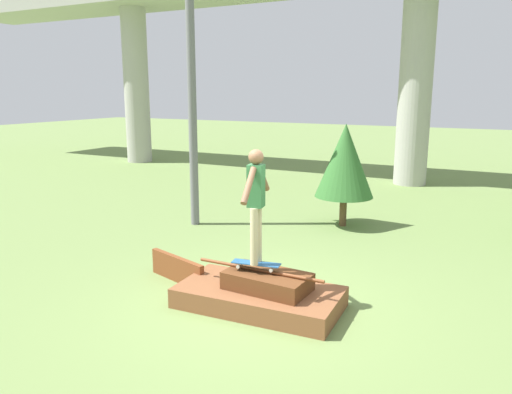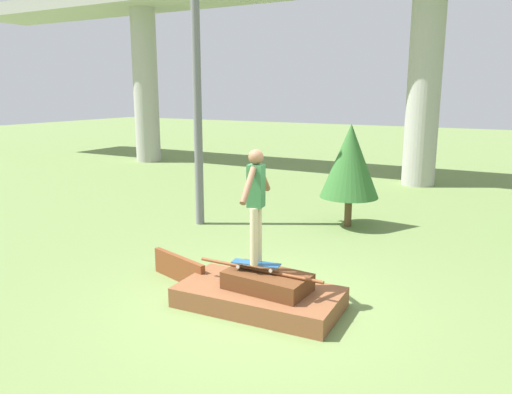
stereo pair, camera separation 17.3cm
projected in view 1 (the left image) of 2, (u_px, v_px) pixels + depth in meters
ground_plane at (259, 306)px, 7.56m from camera, size 80.00×80.00×0.00m
scrap_pile at (261, 294)px, 7.51m from camera, size 2.50×1.37×0.61m
scrap_plank_loose at (177, 269)px, 8.51m from camera, size 1.31×0.47×0.44m
skateboard at (256, 264)px, 7.41m from camera, size 0.75×0.31×0.09m
skater at (256, 198)px, 7.20m from camera, size 0.28×1.14×1.69m
utility_pole at (192, 88)px, 11.54m from camera, size 1.30×0.20×6.29m
tree_behind_left at (345, 161)px, 11.75m from camera, size 1.39×1.39×2.46m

